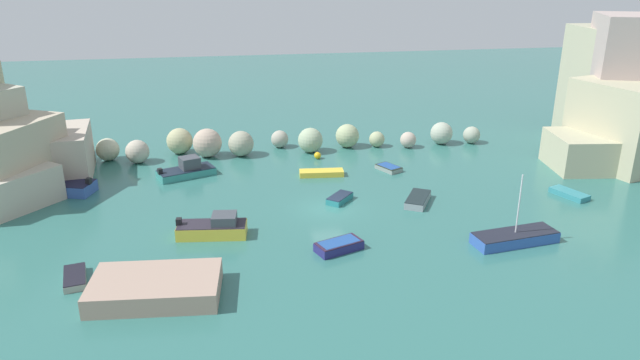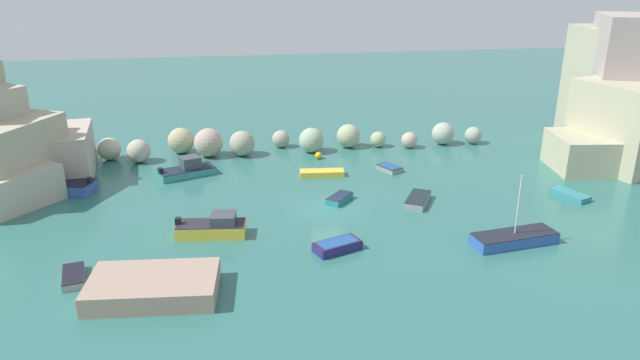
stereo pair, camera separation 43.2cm
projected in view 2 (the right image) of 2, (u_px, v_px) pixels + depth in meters
cove_water at (328, 209)px, 45.53m from camera, size 160.00×160.00×0.00m
cliff_headland_right at (635, 108)px, 56.54m from camera, size 19.12×15.96×13.38m
rock_breakwater at (249, 142)px, 58.19m from camera, size 42.40×4.68×2.80m
stone_dock at (153, 286)px, 33.54m from camera, size 7.59×4.99×1.18m
channel_buoy at (318, 155)px, 56.88m from camera, size 0.67×0.67×0.67m
moored_boat_0 at (389, 168)px, 53.75m from camera, size 2.27×2.69×0.44m
moored_boat_1 at (213, 227)px, 40.90m from camera, size 4.96×2.43×1.62m
moored_boat_2 at (514, 238)px, 39.79m from camera, size 6.09×2.67×4.94m
moored_boat_3 at (418, 200)px, 46.44m from camera, size 3.01×3.73×0.58m
moored_boat_4 at (73, 276)px, 35.31m from camera, size 1.79×3.05×0.47m
moored_boat_5 at (339, 198)px, 46.82m from camera, size 2.48×2.62×0.52m
moored_boat_6 at (570, 195)px, 47.67m from camera, size 2.33×3.33×0.44m
moored_boat_7 at (188, 170)px, 52.35m from camera, size 5.36×3.79×1.72m
moored_boat_8 at (60, 184)px, 48.65m from camera, size 5.85×3.79×1.97m
moored_boat_9 at (337, 246)px, 38.88m from camera, size 3.42×2.48×0.65m
moored_boat_10 at (322, 173)px, 52.46m from camera, size 4.00×1.60×0.49m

